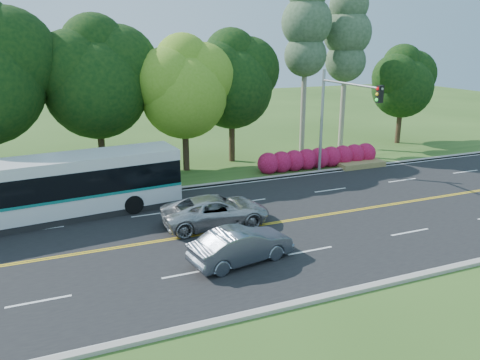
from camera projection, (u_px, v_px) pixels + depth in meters
name	position (u px, v px, depth m)	size (l,w,h in m)	color
ground	(284.00, 222.00, 23.76)	(120.00, 120.00, 0.00)	#31521B
road	(284.00, 222.00, 23.76)	(60.00, 14.00, 0.02)	black
curb_north	(233.00, 182.00, 30.09)	(60.00, 0.30, 0.15)	#A29C92
curb_south	(372.00, 287.00, 17.40)	(60.00, 0.30, 0.15)	#A29C92
grass_verge	(223.00, 175.00, 31.73)	(60.00, 4.00, 0.10)	#31521B
lane_markings	(282.00, 222.00, 23.72)	(57.60, 13.82, 0.00)	gold
tree_row	(132.00, 73.00, 30.72)	(44.70, 9.10, 13.84)	black
bougainvillea_hedge	(322.00, 158.00, 33.36)	(9.50, 2.25, 1.50)	maroon
traffic_signal	(338.00, 109.00, 29.53)	(0.42, 6.10, 7.00)	#97989F
transit_bus	(59.00, 188.00, 23.83)	(12.43, 3.98, 3.20)	silver
sedan	(241.00, 245.00, 19.29)	(1.54, 4.41, 1.45)	slate
suv	(216.00, 211.00, 23.10)	(2.45, 5.32, 1.48)	#A9ABAE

